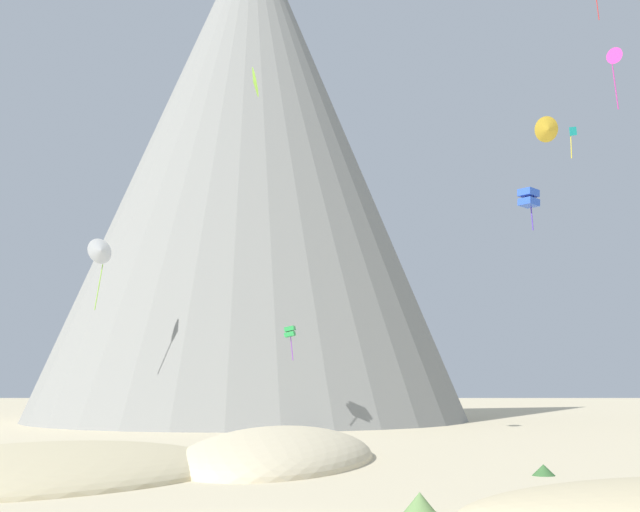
{
  "coord_description": "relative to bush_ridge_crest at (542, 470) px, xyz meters",
  "views": [
    {
      "loc": [
        2.0,
        -28.59,
        4.54
      ],
      "look_at": [
        2.08,
        41.9,
        14.43
      ],
      "focal_mm": 49.75,
      "sensor_mm": 36.0,
      "label": 1
    }
  ],
  "objects": [
    {
      "name": "bush_near_right",
      "position": [
        -13.75,
        1.79,
        0.28
      ],
      "size": [
        2.41,
        2.41,
        1.09
      ],
      "primitive_type": "cone",
      "rotation": [
        0.0,
        0.0,
        6.09
      ],
      "color": "#477238",
      "rests_on": "ground_plane"
    },
    {
      "name": "rock_massif",
      "position": [
        -18.29,
        60.4,
        27.89
      ],
      "size": [
        59.13,
        59.13,
        61.49
      ],
      "color": "gray",
      "rests_on": "ground_plane"
    },
    {
      "name": "dune_midground",
      "position": [
        -13.09,
        8.27,
        -0.27
      ],
      "size": [
        13.88,
        24.94,
        3.74
      ],
      "primitive_type": "ellipsoid",
      "rotation": [
        0.0,
        0.0,
        1.43
      ],
      "color": "beige",
      "rests_on": "ground_plane"
    },
    {
      "name": "kite_green_low",
      "position": [
        -13.32,
        33.11,
        8.38
      ],
      "size": [
        1.05,
        1.0,
        2.99
      ],
      "rotation": [
        0.0,
        0.0,
        4.52
      ],
      "color": "green"
    },
    {
      "name": "kite_teal_high",
      "position": [
        12.25,
        34.71,
        26.27
      ],
      "size": [
        0.78,
        0.33,
        3.01
      ],
      "rotation": [
        0.0,
        0.0,
        2.53
      ],
      "color": "teal"
    },
    {
      "name": "dune_foreground_left",
      "position": [
        -24.13,
        0.37,
        -0.27
      ],
      "size": [
        23.96,
        27.58,
        2.93
      ],
      "primitive_type": "ellipsoid",
      "rotation": [
        0.0,
        0.0,
        1.16
      ],
      "color": "beige",
      "rests_on": "ground_plane"
    },
    {
      "name": "bush_ridge_crest",
      "position": [
        0.0,
        0.0,
        0.0
      ],
      "size": [
        1.44,
        1.44,
        0.54
      ],
      "primitive_type": "cone",
      "rotation": [
        0.0,
        0.0,
        2.77
      ],
      "color": "#386633",
      "rests_on": "ground_plane"
    },
    {
      "name": "kite_gold_mid",
      "position": [
        7.71,
        26.12,
        24.4
      ],
      "size": [
        2.3,
        1.47,
        2.13
      ],
      "rotation": [
        0.0,
        0.0,
        0.26
      ],
      "color": "gold"
    },
    {
      "name": "kite_white_mid",
      "position": [
        -30.12,
        33.79,
        15.54
      ],
      "size": [
        2.22,
        2.09,
        6.44
      ],
      "rotation": [
        0.0,
        0.0,
        0.73
      ],
      "color": "white"
    },
    {
      "name": "kite_magenta_high",
      "position": [
        11.13,
        19.31,
        27.92
      ],
      "size": [
        1.21,
        1.15,
        4.67
      ],
      "rotation": [
        0.0,
        0.0,
        2.41
      ],
      "color": "#D1339E"
    },
    {
      "name": "kite_lime_high",
      "position": [
        -15.94,
        24.09,
        27.66
      ],
      "size": [
        0.92,
        2.46,
        2.38
      ],
      "rotation": [
        0.0,
        0.0,
        4.81
      ],
      "color": "#8CD133"
    },
    {
      "name": "kite_blue_mid",
      "position": [
        1.95,
        9.25,
        15.22
      ],
      "size": [
        1.37,
        1.36,
        2.56
      ],
      "rotation": [
        0.0,
        0.0,
        2.26
      ],
      "color": "blue"
    },
    {
      "name": "bush_low_patch",
      "position": [
        -7.3,
        -12.2,
        0.1
      ],
      "size": [
        1.69,
        1.69,
        0.73
      ],
      "primitive_type": "cone",
      "rotation": [
        0.0,
        0.0,
        2.33
      ],
      "color": "#668C4C",
      "rests_on": "ground_plane"
    }
  ]
}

